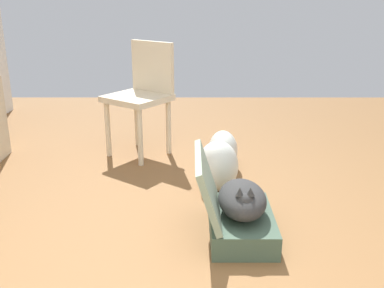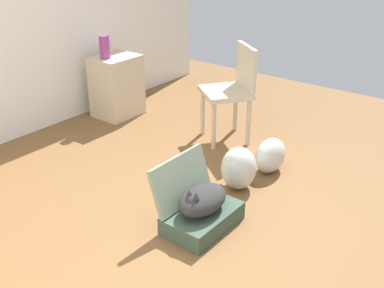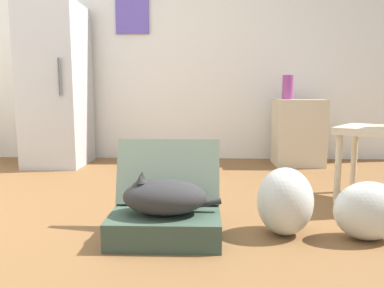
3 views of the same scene
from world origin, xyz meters
name	(u,v)px [view 2 (image 2 of 3)]	position (x,y,z in m)	size (l,w,h in m)	color
ground_plane	(156,229)	(0.00, 0.00, 0.00)	(7.68, 7.68, 0.00)	brown
suitcase_base	(203,219)	(0.24, -0.25, 0.07)	(0.57, 0.37, 0.14)	#384C3D
suitcase_lid	(181,180)	(0.24, -0.05, 0.32)	(0.57, 0.37, 0.04)	gray
cat	(202,200)	(0.23, -0.25, 0.23)	(0.51, 0.27, 0.22)	#2D2D2D
plastic_bag_white	(239,168)	(0.87, -0.15, 0.18)	(0.30, 0.29, 0.37)	silver
plastic_bag_clear	(270,155)	(1.29, -0.21, 0.15)	(0.36, 0.23, 0.31)	silver
side_table	(117,86)	(1.42, 1.85, 0.34)	(0.49, 0.42, 0.69)	beige
vase_tall	(105,47)	(1.30, 1.86, 0.81)	(0.11, 0.11, 0.25)	#8C387A
chair	(233,88)	(1.67, 0.46, 0.54)	(0.64, 0.64, 0.96)	beige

